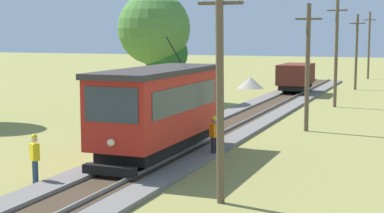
{
  "coord_description": "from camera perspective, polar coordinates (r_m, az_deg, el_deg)",
  "views": [
    {
      "loc": [
        9.94,
        -5.63,
        5.22
      ],
      "look_at": [
        0.65,
        18.4,
        2.04
      ],
      "focal_mm": 55.33,
      "sensor_mm": 36.0,
      "label": 1
    }
  ],
  "objects": [
    {
      "name": "red_tram",
      "position": [
        24.27,
        -3.22,
        -0.14
      ],
      "size": [
        2.6,
        8.54,
        4.79
      ],
      "color": "red",
      "rests_on": "rail_right"
    },
    {
      "name": "utility_pole_near_tram",
      "position": [
        17.81,
        2.71,
        1.72
      ],
      "size": [
        1.4,
        0.53,
        6.96
      ],
      "color": "brown",
      "rests_on": "ground"
    },
    {
      "name": "track_worker",
      "position": [
        21.27,
        -14.92,
        -4.69
      ],
      "size": [
        0.45,
        0.41,
        1.78
      ],
      "rotation": [
        0.0,
        0.0,
        0.96
      ],
      "color": "navy",
      "rests_on": "ground"
    },
    {
      "name": "utility_pole_distant",
      "position": [
        57.31,
        15.57,
        5.16
      ],
      "size": [
        1.4,
        0.46,
        7.01
      ],
      "color": "brown",
      "rests_on": "ground"
    },
    {
      "name": "second_worker",
      "position": [
        25.09,
        2.13,
        -2.68
      ],
      "size": [
        0.33,
        0.43,
        1.78
      ],
      "rotation": [
        0.0,
        0.0,
        -0.26
      ],
      "color": "black",
      "rests_on": "ground"
    },
    {
      "name": "tree_left_far",
      "position": [
        44.84,
        -3.68,
        7.52
      ],
      "size": [
        5.48,
        5.48,
        8.36
      ],
      "color": "#4C3823",
      "rests_on": "ground"
    },
    {
      "name": "utility_pole_horizon",
      "position": [
        71.21,
        16.69,
        5.73
      ],
      "size": [
        1.4,
        0.49,
        7.71
      ],
      "color": "brown",
      "rests_on": "ground"
    },
    {
      "name": "tree_right_near",
      "position": [
        45.12,
        -2.58,
        5.13
      ],
      "size": [
        3.44,
        3.44,
        5.45
      ],
      "color": "#4C3823",
      "rests_on": "ground"
    },
    {
      "name": "utility_pole_far",
      "position": [
        43.25,
        13.73,
        5.21
      ],
      "size": [
        1.4,
        0.25,
        7.78
      ],
      "color": "brown",
      "rests_on": "ground"
    },
    {
      "name": "freight_car",
      "position": [
        51.63,
        9.98,
        2.87
      ],
      "size": [
        2.4,
        5.2,
        2.31
      ],
      "color": "maroon",
      "rests_on": "rail_right"
    },
    {
      "name": "gravel_pile",
      "position": [
        57.0,
        5.66,
        2.31
      ],
      "size": [
        2.54,
        2.54,
        1.1
      ],
      "primitive_type": "cone",
      "color": "#9E998E",
      "rests_on": "ground"
    },
    {
      "name": "utility_pole_mid",
      "position": [
        32.11,
        11.08,
        3.84
      ],
      "size": [
        1.4,
        0.26,
        6.81
      ],
      "color": "brown",
      "rests_on": "ground"
    }
  ]
}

